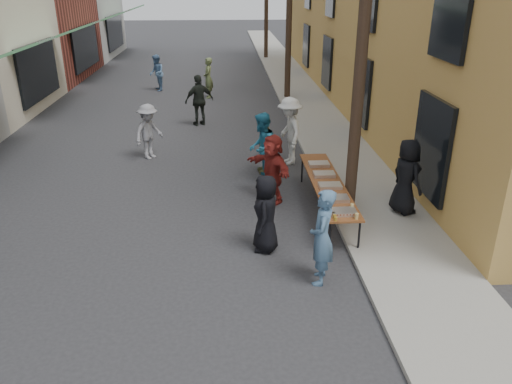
{
  "coord_description": "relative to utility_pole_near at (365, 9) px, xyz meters",
  "views": [
    {
      "loc": [
        1.52,
        -7.25,
        5.08
      ],
      "look_at": [
        2.06,
        1.46,
        1.3
      ],
      "focal_mm": 35.0,
      "sensor_mm": 36.0,
      "label": 1
    }
  ],
  "objects": [
    {
      "name": "ground",
      "position": [
        -4.3,
        -3.0,
        -4.5
      ],
      "size": [
        120.0,
        120.0,
        0.0
      ],
      "primitive_type": "plane",
      "color": "#28282B",
      "rests_on": "ground"
    },
    {
      "name": "sidewalk",
      "position": [
        0.7,
        12.0,
        -4.45
      ],
      "size": [
        2.2,
        60.0,
        0.1
      ],
      "primitive_type": "cube",
      "color": "gray",
      "rests_on": "ground"
    },
    {
      "name": "utility_pole_near",
      "position": [
        0.0,
        0.0,
        0.0
      ],
      "size": [
        0.26,
        0.26,
        9.0
      ],
      "primitive_type": "cylinder",
      "color": "#2D2116",
      "rests_on": "ground"
    },
    {
      "name": "serving_table",
      "position": [
        -0.5,
        0.18,
        -3.79
      ],
      "size": [
        0.7,
        4.0,
        0.75
      ],
      "color": "brown",
      "rests_on": "ground"
    },
    {
      "name": "catering_tray_sausage",
      "position": [
        -0.5,
        -1.47,
        -3.71
      ],
      "size": [
        0.5,
        0.33,
        0.08
      ],
      "primitive_type": "cube",
      "color": "maroon",
      "rests_on": "serving_table"
    },
    {
      "name": "catering_tray_foil_b",
      "position": [
        -0.5,
        -0.82,
        -3.71
      ],
      "size": [
        0.5,
        0.33,
        0.08
      ],
      "primitive_type": "cube",
      "color": "#B2B2B7",
      "rests_on": "serving_table"
    },
    {
      "name": "catering_tray_buns",
      "position": [
        -0.5,
        -0.12,
        -3.71
      ],
      "size": [
        0.5,
        0.33,
        0.08
      ],
      "primitive_type": "cube",
      "color": "tan",
      "rests_on": "serving_table"
    },
    {
      "name": "catering_tray_foil_d",
      "position": [
        -0.5,
        0.58,
        -3.71
      ],
      "size": [
        0.5,
        0.33,
        0.08
      ],
      "primitive_type": "cube",
      "color": "#B2B2B7",
      "rests_on": "serving_table"
    },
    {
      "name": "catering_tray_buns_end",
      "position": [
        -0.5,
        1.28,
        -3.71
      ],
      "size": [
        0.5,
        0.33,
        0.08
      ],
      "primitive_type": "cube",
      "color": "tan",
      "rests_on": "serving_table"
    },
    {
      "name": "condiment_jar_a",
      "position": [
        -0.72,
        -1.77,
        -3.71
      ],
      "size": [
        0.07,
        0.07,
        0.08
      ],
      "primitive_type": "cylinder",
      "color": "#A57F26",
      "rests_on": "serving_table"
    },
    {
      "name": "condiment_jar_b",
      "position": [
        -0.72,
        -1.67,
        -3.71
      ],
      "size": [
        0.07,
        0.07,
        0.08
      ],
      "primitive_type": "cylinder",
      "color": "#A57F26",
      "rests_on": "serving_table"
    },
    {
      "name": "condiment_jar_c",
      "position": [
        -0.72,
        -1.57,
        -3.71
      ],
      "size": [
        0.07,
        0.07,
        0.08
      ],
      "primitive_type": "cylinder",
      "color": "#A57F26",
      "rests_on": "serving_table"
    },
    {
      "name": "cup_stack",
      "position": [
        -0.3,
        -1.72,
        -3.69
      ],
      "size": [
        0.08,
        0.08,
        0.12
      ],
      "primitive_type": "cylinder",
      "color": "tan",
      "rests_on": "serving_table"
    },
    {
      "name": "guest_front_a",
      "position": [
        -2.05,
        -1.46,
        -3.7
      ],
      "size": [
        0.63,
        0.85,
        1.59
      ],
      "primitive_type": "imported",
      "rotation": [
        0.0,
        0.0,
        -1.74
      ],
      "color": "black",
      "rests_on": "ground"
    },
    {
      "name": "guest_front_b",
      "position": [
        -1.16,
        -2.67,
        -3.61
      ],
      "size": [
        0.57,
        0.73,
        1.79
      ],
      "primitive_type": "imported",
      "rotation": [
        0.0,
        0.0,
        -1.81
      ],
      "color": "#466888",
      "rests_on": "ground"
    },
    {
      "name": "guest_front_c",
      "position": [
        -1.86,
        2.21,
        -3.57
      ],
      "size": [
        0.91,
        1.05,
        1.87
      ],
      "primitive_type": "imported",
      "rotation": [
        0.0,
        0.0,
        -1.82
      ],
      "color": "teal",
      "rests_on": "ground"
    },
    {
      "name": "guest_front_d",
      "position": [
        -0.96,
        3.56,
        -3.52
      ],
      "size": [
        0.91,
        1.36,
        1.96
      ],
      "primitive_type": "imported",
      "rotation": [
        0.0,
        0.0,
        -1.42
      ],
      "color": "silver",
      "rests_on": "ground"
    },
    {
      "name": "guest_front_e",
      "position": [
        -1.72,
        2.88,
        -3.69
      ],
      "size": [
        0.49,
        0.98,
        1.61
      ],
      "primitive_type": "imported",
      "rotation": [
        0.0,
        0.0,
        -1.46
      ],
      "color": "brown",
      "rests_on": "ground"
    },
    {
      "name": "guest_queue_back",
      "position": [
        -1.7,
        0.92,
        -3.66
      ],
      "size": [
        1.23,
        1.59,
        1.68
      ],
      "primitive_type": "imported",
      "rotation": [
        0.0,
        0.0,
        -1.03
      ],
      "color": "maroon",
      "rests_on": "ground"
    },
    {
      "name": "server",
      "position": [
        1.22,
        -0.11,
        -3.53
      ],
      "size": [
        0.81,
        0.98,
        1.73
      ],
      "primitive_type": "imported",
      "rotation": [
        0.0,
        0.0,
        1.92
      ],
      "color": "black",
      "rests_on": "sidewalk"
    },
    {
      "name": "passerby_left",
      "position": [
        -5.09,
        4.26,
        -3.67
      ],
      "size": [
        1.12,
        1.23,
        1.66
      ],
      "primitive_type": "imported",
      "rotation": [
        0.0,
        0.0,
        0.96
      ],
      "color": "gray",
      "rests_on": "ground"
    },
    {
      "name": "passerby_mid",
      "position": [
        -3.74,
        7.87,
        -3.57
      ],
      "size": [
        1.17,
        0.86,
        1.85
      ],
      "primitive_type": "imported",
      "rotation": [
        0.0,
        0.0,
        3.56
      ],
      "color": "black",
      "rests_on": "ground"
    },
    {
      "name": "passerby_right",
      "position": [
        -3.53,
        12.41,
        -3.61
      ],
      "size": [
        0.44,
        0.66,
        1.78
      ],
      "primitive_type": "imported",
      "rotation": [
        0.0,
        0.0,
        4.73
      ],
      "color": "#57653A",
      "rests_on": "ground"
    },
    {
      "name": "passerby_far",
      "position": [
        -6.03,
        14.1,
        -3.65
      ],
      "size": [
        0.82,
        0.96,
        1.7
      ],
      "primitive_type": "imported",
      "rotation": [
        0.0,
        0.0,
        4.96
      ],
      "color": "#52759F",
      "rests_on": "ground"
    }
  ]
}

